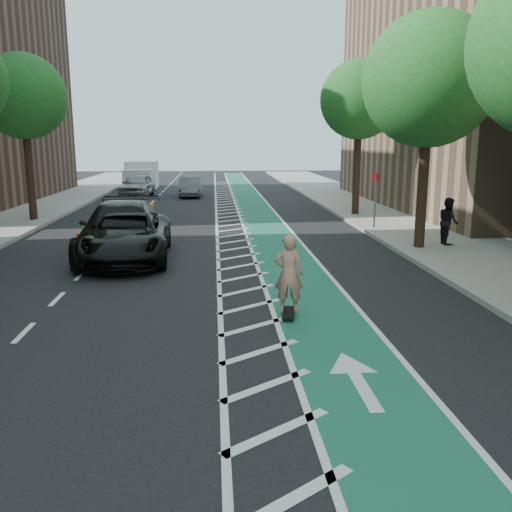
{
  "coord_description": "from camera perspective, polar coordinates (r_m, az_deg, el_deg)",
  "views": [
    {
      "loc": [
        0.71,
        -10.76,
        3.83
      ],
      "look_at": [
        1.69,
        1.98,
        1.1
      ],
      "focal_mm": 38.0,
      "sensor_mm": 36.0,
      "label": 1
    }
  ],
  "objects": [
    {
      "name": "tree_r_c",
      "position": [
        20.19,
        17.27,
        17.07
      ],
      "size": [
        4.2,
        4.2,
        7.9
      ],
      "color": "#382619",
      "rests_on": "ground"
    },
    {
      "name": "ground",
      "position": [
        11.45,
        -7.77,
        -7.61
      ],
      "size": [
        120.0,
        120.0,
        0.0
      ],
      "primitive_type": "plane",
      "color": "black",
      "rests_on": "ground"
    },
    {
      "name": "bike_lane",
      "position": [
        21.24,
        1.86,
        1.69
      ],
      "size": [
        2.0,
        90.0,
        0.01
      ],
      "primitive_type": "cube",
      "color": "#1A5B4B",
      "rests_on": "ground"
    },
    {
      "name": "barrel_a",
      "position": [
        17.81,
        -17.34,
        0.68
      ],
      "size": [
        0.75,
        0.75,
        1.02
      ],
      "color": "#F9540D",
      "rests_on": "ground"
    },
    {
      "name": "suv_far",
      "position": [
        18.76,
        -13.91,
        2.71
      ],
      "size": [
        2.69,
        6.25,
        1.79
      ],
      "primitive_type": "imported",
      "rotation": [
        0.0,
        0.0,
        0.03
      ],
      "color": "black",
      "rests_on": "ground"
    },
    {
      "name": "barrel_c",
      "position": [
        26.21,
        -11.21,
        4.37
      ],
      "size": [
        0.65,
        0.65,
        0.89
      ],
      "color": "orange",
      "rests_on": "ground"
    },
    {
      "name": "box_truck",
      "position": [
        45.15,
        -11.98,
        8.22
      ],
      "size": [
        2.4,
        5.21,
        2.17
      ],
      "rotation": [
        0.0,
        0.0,
        0.01
      ],
      "color": "white",
      "rests_on": "ground"
    },
    {
      "name": "sign_post",
      "position": [
        23.91,
        12.43,
        5.84
      ],
      "size": [
        0.35,
        0.08,
        2.47
      ],
      "color": "#4C4C4C",
      "rests_on": "ground"
    },
    {
      "name": "buffer_strip",
      "position": [
        21.13,
        -2.19,
        1.63
      ],
      "size": [
        1.4,
        90.0,
        0.01
      ],
      "primitive_type": "cube",
      "color": "silver",
      "rests_on": "ground"
    },
    {
      "name": "car_silver",
      "position": [
        38.78,
        -12.38,
        7.31
      ],
      "size": [
        2.24,
        4.82,
        1.6
      ],
      "primitive_type": "imported",
      "rotation": [
        0.0,
        0.0,
        -0.08
      ],
      "color": "gray",
      "rests_on": "ground"
    },
    {
      "name": "car_grey",
      "position": [
        38.29,
        -6.89,
        7.28
      ],
      "size": [
        1.47,
        4.19,
        1.38
      ],
      "primitive_type": "imported",
      "rotation": [
        0.0,
        0.0,
        0.0
      ],
      "color": "slate",
      "rests_on": "ground"
    },
    {
      "name": "tree_l_d",
      "position": [
        28.18,
        -23.02,
        15.1
      ],
      "size": [
        4.2,
        4.2,
        7.9
      ],
      "color": "#382619",
      "rests_on": "ground"
    },
    {
      "name": "skateboarder",
      "position": [
        11.82,
        3.47,
        -1.87
      ],
      "size": [
        0.69,
        0.51,
        1.74
      ],
      "primitive_type": "imported",
      "rotation": [
        0.0,
        0.0,
        2.98
      ],
      "color": "tan",
      "rests_on": "skateboard"
    },
    {
      "name": "tree_r_d",
      "position": [
        27.78,
        11.03,
        15.87
      ],
      "size": [
        4.2,
        4.2,
        7.9
      ],
      "color": "#382619",
      "rests_on": "ground"
    },
    {
      "name": "curb_left",
      "position": [
        22.48,
        -24.53,
        1.36
      ],
      "size": [
        0.12,
        90.0,
        0.16
      ],
      "primitive_type": "cube",
      "color": "gray",
      "rests_on": "ground"
    },
    {
      "name": "skateboard",
      "position": [
        12.06,
        3.41,
        -6.0
      ],
      "size": [
        0.39,
        0.91,
        0.12
      ],
      "rotation": [
        0.0,
        0.0,
        -0.16
      ],
      "color": "black",
      "rests_on": "ground"
    },
    {
      "name": "curb_right",
      "position": [
        22.03,
        12.4,
        1.98
      ],
      "size": [
        0.12,
        90.0,
        0.16
      ],
      "primitive_type": "cube",
      "color": "gray",
      "rests_on": "ground"
    },
    {
      "name": "sidewalk_right",
      "position": [
        22.86,
        18.29,
        2.0
      ],
      "size": [
        5.0,
        90.0,
        0.15
      ],
      "primitive_type": "cube",
      "color": "gray",
      "rests_on": "ground"
    },
    {
      "name": "suv_near",
      "position": [
        18.06,
        -13.38,
        2.04
      ],
      "size": [
        2.87,
        5.79,
        1.58
      ],
      "primitive_type": "imported",
      "rotation": [
        0.0,
        0.0,
        0.04
      ],
      "color": "black",
      "rests_on": "ground"
    },
    {
      "name": "pedestrian",
      "position": [
        20.68,
        19.58,
        3.49
      ],
      "size": [
        0.68,
        0.86,
        1.69
      ],
      "primitive_type": "imported",
      "rotation": [
        0.0,
        0.0,
        1.52
      ],
      "color": "black",
      "rests_on": "sidewalk_right"
    },
    {
      "name": "barrel_b",
      "position": [
        20.99,
        -16.21,
        2.34
      ],
      "size": [
        0.71,
        0.71,
        0.97
      ],
      "color": "orange",
      "rests_on": "ground"
    }
  ]
}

